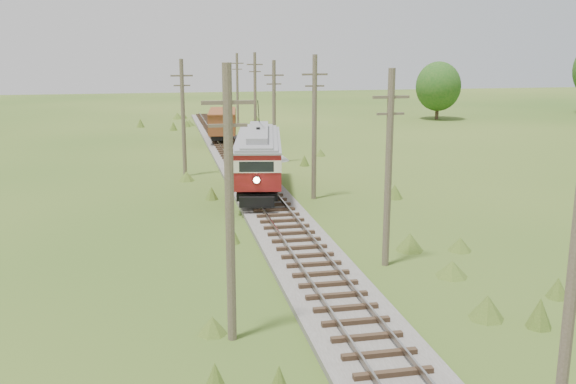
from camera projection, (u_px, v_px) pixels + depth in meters
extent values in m
cube|color=#605B54|center=(257.00, 189.00, 43.06)|extent=(3.60, 96.00, 0.25)
cube|color=#726659|center=(246.00, 184.00, 42.84)|extent=(0.08, 96.00, 0.17)
cube|color=#726659|center=(267.00, 183.00, 43.12)|extent=(0.08, 96.00, 0.17)
cube|color=#2D2116|center=(257.00, 186.00, 43.01)|extent=(2.40, 96.00, 0.16)
cube|color=black|center=(259.00, 178.00, 42.06)|extent=(4.22, 11.23, 0.45)
cube|color=maroon|center=(259.00, 163.00, 41.83)|extent=(4.79, 12.24, 1.09)
cube|color=#ECE5C1|center=(258.00, 150.00, 41.64)|extent=(4.83, 12.31, 0.70)
cube|color=black|center=(258.00, 150.00, 41.64)|extent=(4.77, 11.78, 0.55)
cube|color=maroon|center=(258.00, 142.00, 41.53)|extent=(4.79, 12.24, 0.30)
cube|color=gray|center=(258.00, 137.00, 41.45)|extent=(4.87, 12.37, 0.38)
cube|color=gray|center=(258.00, 132.00, 41.38)|extent=(2.77, 9.04, 0.40)
sphere|color=#FFF2BF|center=(257.00, 180.00, 35.90)|extent=(0.36, 0.36, 0.36)
cylinder|color=black|center=(259.00, 112.00, 42.87)|extent=(0.85, 4.58, 1.92)
cylinder|color=black|center=(245.00, 195.00, 37.64)|extent=(0.25, 0.80, 0.80)
cylinder|color=black|center=(270.00, 195.00, 37.68)|extent=(0.25, 0.80, 0.80)
cylinder|color=black|center=(249.00, 167.00, 46.45)|extent=(0.25, 0.80, 0.80)
cylinder|color=black|center=(270.00, 167.00, 46.49)|extent=(0.25, 0.80, 0.80)
cube|color=black|center=(223.00, 133.00, 64.51)|extent=(2.89, 7.25, 0.49)
cube|color=brown|center=(222.00, 121.00, 64.24)|extent=(3.50, 8.09, 1.96)
cube|color=brown|center=(222.00, 111.00, 64.01)|extent=(3.57, 8.25, 0.12)
cylinder|color=black|center=(215.00, 136.00, 62.16)|extent=(0.21, 0.79, 0.78)
cylinder|color=black|center=(230.00, 136.00, 62.27)|extent=(0.21, 0.79, 0.78)
cylinder|color=black|center=(216.00, 130.00, 66.73)|extent=(0.21, 0.79, 0.78)
cylinder|color=black|center=(230.00, 130.00, 66.84)|extent=(0.21, 0.79, 0.78)
cone|color=gray|center=(266.00, 151.00, 55.15)|extent=(3.48, 3.48, 1.31)
cone|color=gray|center=(278.00, 156.00, 54.34)|extent=(1.96, 1.96, 0.76)
cylinder|color=brown|center=(574.00, 268.00, 14.99)|extent=(0.30, 0.30, 8.80)
cylinder|color=brown|center=(388.00, 170.00, 27.48)|extent=(0.30, 0.30, 8.60)
cube|color=brown|center=(391.00, 97.00, 26.79)|extent=(1.60, 0.12, 0.12)
cube|color=brown|center=(390.00, 114.00, 26.95)|extent=(1.20, 0.10, 0.10)
cylinder|color=brown|center=(314.00, 128.00, 39.84)|extent=(0.30, 0.30, 9.00)
cube|color=brown|center=(315.00, 74.00, 39.11)|extent=(1.60, 0.12, 0.12)
cube|color=brown|center=(315.00, 86.00, 39.26)|extent=(1.20, 0.10, 0.10)
cylinder|color=brown|center=(274.00, 112.00, 52.29)|extent=(0.30, 0.30, 8.40)
cube|color=brown|center=(274.00, 75.00, 51.63)|extent=(1.60, 0.12, 0.12)
cube|color=brown|center=(274.00, 84.00, 51.78)|extent=(1.20, 0.10, 0.10)
cylinder|color=brown|center=(255.00, 97.00, 64.74)|extent=(0.30, 0.30, 8.90)
cube|color=brown|center=(255.00, 64.00, 64.02)|extent=(1.60, 0.12, 0.12)
cube|color=brown|center=(255.00, 72.00, 64.17)|extent=(1.20, 0.10, 0.10)
cylinder|color=brown|center=(237.00, 90.00, 77.14)|extent=(0.30, 0.30, 8.70)
cube|color=brown|center=(237.00, 63.00, 76.45)|extent=(1.60, 0.12, 0.12)
cube|color=brown|center=(237.00, 69.00, 76.60)|extent=(1.20, 0.10, 0.10)
cylinder|color=brown|center=(230.00, 207.00, 20.25)|extent=(0.30, 0.30, 9.00)
cube|color=brown|center=(227.00, 103.00, 19.52)|extent=(1.60, 0.12, 0.12)
cube|color=brown|center=(228.00, 125.00, 19.67)|extent=(1.20, 0.10, 0.10)
cylinder|color=brown|center=(183.00, 119.00, 47.00)|extent=(0.30, 0.30, 8.60)
cube|color=brown|center=(182.00, 76.00, 46.31)|extent=(1.60, 0.12, 0.12)
cube|color=brown|center=(182.00, 85.00, 46.46)|extent=(1.20, 0.10, 0.10)
cylinder|color=#38281C|center=(437.00, 110.00, 84.92)|extent=(0.50, 0.50, 2.52)
ellipsoid|color=#184D17|center=(438.00, 86.00, 84.24)|extent=(5.88, 5.88, 6.47)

